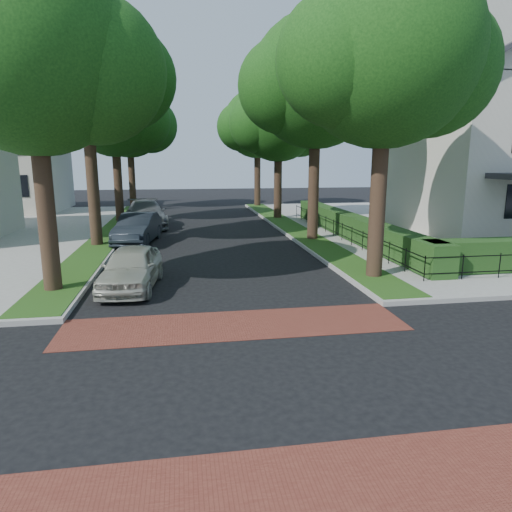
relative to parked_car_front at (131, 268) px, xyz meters
The scene contains 20 objects.
ground 7.87m from the parked_car_front, 67.19° to the right, with size 120.00×120.00×0.00m, color black.
sidewalk_ne 25.44m from the parked_car_front, 27.59° to the left, with size 30.00×30.00×0.15m, color gray.
crosswalk_far 5.09m from the parked_car_front, 52.93° to the right, with size 9.00×2.20×0.01m, color maroon.
crosswalk_near 10.88m from the parked_car_front, 73.75° to the right, with size 9.00×2.20×0.01m, color maroon.
grass_strip_ne 14.58m from the parked_car_front, 54.61° to the left, with size 1.60×29.80×0.02m, color #254E16.
grass_strip_nw 12.12m from the parked_car_front, 101.25° to the left, with size 1.60×29.80×0.02m, color #254E16.
tree_right_near 11.06m from the parked_car_front, ahead, with size 7.75×6.67×10.66m.
tree_right_mid 13.86m from the parked_car_front, 42.87° to the left, with size 8.25×7.09×11.22m.
tree_right_far 20.05m from the parked_car_front, 63.07° to the left, with size 7.25×6.23×9.74m.
tree_right_back 28.18m from the parked_car_front, 71.62° to the left, with size 7.50×6.45×10.20m.
tree_left_near 6.96m from the parked_car_front, behind, with size 7.50×6.45×10.20m.
tree_left_mid 11.31m from the parked_car_front, 106.36° to the left, with size 8.00×6.88×11.48m.
tree_left_far 18.31m from the parked_car_front, 97.93° to the left, with size 7.00×6.02×9.86m.
tree_left_back 26.96m from the parked_car_front, 95.18° to the left, with size 7.75×6.66×10.44m.
hedge_main_road 13.26m from the parked_car_front, 35.92° to the left, with size 1.00×18.00×1.20m, color #1B4016.
fence_main_road 12.62m from the parked_car_front, 38.05° to the left, with size 0.06×18.00×0.90m, color black, non-canonical shape.
house_left_far 28.06m from the parked_car_front, 116.69° to the left, with size 10.00×9.00×10.14m.
parked_car_front is the anchor object (origin of this frame).
parked_car_middle 8.70m from the parked_car_front, 93.71° to the left, with size 1.64×4.71×1.55m, color black.
parked_car_rear 14.56m from the parked_car_front, 92.21° to the left, with size 2.34×5.76×1.67m, color slate.
Camera 1 is at (-1.27, -8.13, 4.29)m, focal length 32.00 mm.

